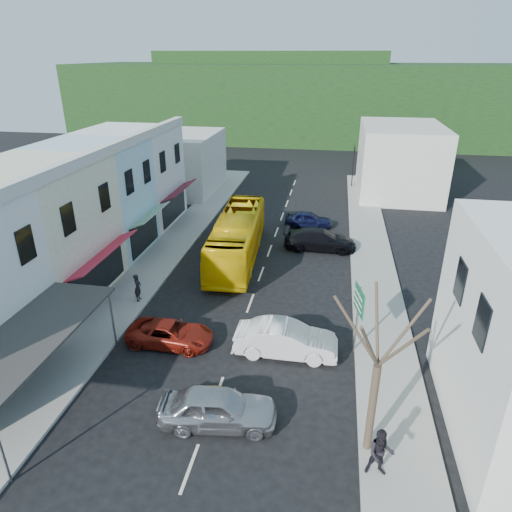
% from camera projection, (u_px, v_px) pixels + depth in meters
% --- Properties ---
extents(ground, '(120.00, 120.00, 0.00)m').
position_uv_depth(ground, '(236.00, 341.00, 23.56)').
color(ground, black).
rests_on(ground, ground).
extents(sidewalk_left, '(3.00, 52.00, 0.15)m').
position_uv_depth(sidewalk_left, '(165.00, 254.00, 33.70)').
color(sidewalk_left, gray).
rests_on(sidewalk_left, ground).
extents(sidewalk_right, '(3.00, 52.00, 0.15)m').
position_uv_depth(sidewalk_right, '(373.00, 268.00, 31.36)').
color(sidewalk_right, gray).
rests_on(sidewalk_right, ground).
extents(shopfront_row, '(8.25, 30.00, 8.00)m').
position_uv_depth(shopfront_row, '(56.00, 222.00, 28.38)').
color(shopfront_row, silver).
rests_on(shopfront_row, ground).
extents(distant_block_left, '(8.00, 10.00, 6.00)m').
position_uv_depth(distant_block_left, '(179.00, 162.00, 48.51)').
color(distant_block_left, '#B7B2A8').
rests_on(distant_block_left, ground).
extents(distant_block_right, '(8.00, 12.00, 7.00)m').
position_uv_depth(distant_block_right, '(399.00, 159.00, 47.42)').
color(distant_block_right, '#B7B2A8').
rests_on(distant_block_right, ground).
extents(hillside, '(80.00, 26.00, 14.00)m').
position_uv_depth(hillside, '(305.00, 96.00, 79.63)').
color(hillside, black).
rests_on(hillside, ground).
extents(bus, '(3.21, 11.73, 3.10)m').
position_uv_depth(bus, '(237.00, 238.00, 32.55)').
color(bus, yellow).
rests_on(bus, ground).
extents(car_silver, '(4.59, 2.33, 1.40)m').
position_uv_depth(car_silver, '(218.00, 410.00, 18.07)').
color(car_silver, '#A5A5AA').
rests_on(car_silver, ground).
extents(car_white, '(4.40, 1.81, 1.40)m').
position_uv_depth(car_white, '(286.00, 342.00, 22.31)').
color(car_white, silver).
rests_on(car_white, ground).
extents(car_red, '(4.64, 2.00, 1.40)m').
position_uv_depth(car_red, '(170.00, 332.00, 23.09)').
color(car_red, maroon).
rests_on(car_red, ground).
extents(car_black_near, '(4.52, 1.88, 1.40)m').
position_uv_depth(car_black_near, '(320.00, 241.00, 34.33)').
color(car_black_near, black).
rests_on(car_black_near, ground).
extents(car_navy_mid, '(4.41, 1.83, 1.40)m').
position_uv_depth(car_navy_mid, '(308.00, 219.00, 38.79)').
color(car_navy_mid, black).
rests_on(car_navy_mid, ground).
extents(pedestrian_left, '(0.47, 0.65, 1.70)m').
position_uv_depth(pedestrian_left, '(138.00, 287.00, 26.88)').
color(pedestrian_left, black).
rests_on(pedestrian_left, sidewalk_left).
extents(pedestrian_right, '(0.71, 0.46, 1.70)m').
position_uv_depth(pedestrian_right, '(380.00, 455.00, 15.65)').
color(pedestrian_right, black).
rests_on(pedestrian_right, sidewalk_right).
extents(direction_sign, '(0.87, 1.70, 3.62)m').
position_uv_depth(direction_sign, '(357.00, 320.00, 22.08)').
color(direction_sign, '#126035').
rests_on(direction_sign, ground).
extents(street_tree, '(3.23, 3.23, 7.78)m').
position_uv_depth(street_tree, '(378.00, 366.00, 15.54)').
color(street_tree, '#3C3125').
rests_on(street_tree, ground).
extents(traffic_signal, '(0.62, 0.99, 4.56)m').
position_uv_depth(traffic_signal, '(353.00, 167.00, 49.67)').
color(traffic_signal, black).
rests_on(traffic_signal, ground).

